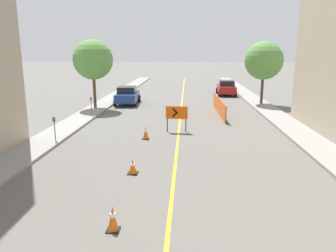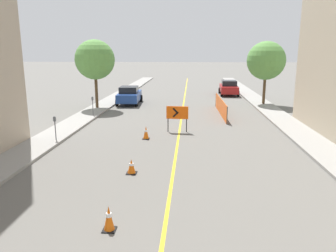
{
  "view_description": "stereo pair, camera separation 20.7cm",
  "coord_description": "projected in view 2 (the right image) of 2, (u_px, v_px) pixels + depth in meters",
  "views": [
    {
      "loc": [
        0.44,
        5.03,
        4.66
      ],
      "look_at": [
        -0.47,
        20.98,
        1.0
      ],
      "focal_mm": 35.0,
      "sensor_mm": 36.0,
      "label": 1
    },
    {
      "loc": [
        0.65,
        5.04,
        4.66
      ],
      "look_at": [
        -0.47,
        20.98,
        1.0
      ],
      "focal_mm": 35.0,
      "sensor_mm": 36.0,
      "label": 2
    }
  ],
  "objects": [
    {
      "name": "lane_stripe",
      "position": [
        183.0,
        110.0,
        26.71
      ],
      "size": [
        0.12,
        62.79,
        0.01
      ],
      "color": "gold",
      "rests_on": "ground_plane"
    },
    {
      "name": "sidewalk_left",
      "position": [
        99.0,
        108.0,
        27.17
      ],
      "size": [
        1.86,
        62.79,
        0.14
      ],
      "color": "gray",
      "rests_on": "ground_plane"
    },
    {
      "name": "sidewalk_right",
      "position": [
        269.0,
        110.0,
        26.22
      ],
      "size": [
        1.86,
        62.79,
        0.14
      ],
      "color": "gray",
      "rests_on": "ground_plane"
    },
    {
      "name": "traffic_cone_third",
      "position": [
        109.0,
        218.0,
        8.65
      ],
      "size": [
        0.35,
        0.35,
        0.7
      ],
      "color": "black",
      "rests_on": "ground_plane"
    },
    {
      "name": "traffic_cone_fourth",
      "position": [
        131.0,
        167.0,
        12.72
      ],
      "size": [
        0.4,
        0.4,
        0.58
      ],
      "color": "black",
      "rests_on": "ground_plane"
    },
    {
      "name": "traffic_cone_fifth",
      "position": [
        146.0,
        133.0,
        17.72
      ],
      "size": [
        0.38,
        0.38,
        0.71
      ],
      "color": "black",
      "rests_on": "ground_plane"
    },
    {
      "name": "arrow_barricade_primary",
      "position": [
        177.0,
        114.0,
        19.12
      ],
      "size": [
        1.28,
        0.13,
        1.53
      ],
      "rotation": [
        0.0,
        0.0,
        -0.06
      ],
      "color": "#EF560C",
      "rests_on": "ground_plane"
    },
    {
      "name": "safety_mesh_fence",
      "position": [
        221.0,
        107.0,
        24.64
      ],
      "size": [
        0.25,
        7.15,
        1.18
      ],
      "rotation": [
        0.0,
        0.0,
        1.6
      ],
      "color": "#EF560C",
      "rests_on": "ground_plane"
    },
    {
      "name": "parked_car_curb_near",
      "position": [
        129.0,
        95.0,
        29.42
      ],
      "size": [
        2.03,
        4.39,
        1.59
      ],
      "rotation": [
        0.0,
        0.0,
        0.05
      ],
      "color": "navy",
      "rests_on": "ground_plane"
    },
    {
      "name": "parked_car_curb_mid",
      "position": [
        229.0,
        88.0,
        35.42
      ],
      "size": [
        1.95,
        4.36,
        1.59
      ],
      "rotation": [
        0.0,
        0.0,
        -0.03
      ],
      "color": "maroon",
      "rests_on": "ground_plane"
    },
    {
      "name": "parking_meter_near_curb",
      "position": [
        55.0,
        123.0,
        16.95
      ],
      "size": [
        0.12,
        0.11,
        1.25
      ],
      "color": "#4C4C51",
      "rests_on": "sidewalk_left"
    },
    {
      "name": "parking_meter_far_curb",
      "position": [
        93.0,
        102.0,
        23.4
      ],
      "size": [
        0.12,
        0.11,
        1.37
      ],
      "color": "#4C4C51",
      "rests_on": "sidewalk_left"
    },
    {
      "name": "street_tree_left_near",
      "position": [
        95.0,
        60.0,
        26.08
      ],
      "size": [
        3.16,
        3.16,
        5.44
      ],
      "color": "#4C3823",
      "rests_on": "sidewalk_left"
    },
    {
      "name": "street_tree_right_near",
      "position": [
        266.0,
        61.0,
        28.02
      ],
      "size": [
        3.28,
        3.28,
        5.37
      ],
      "color": "#4C3823",
      "rests_on": "sidewalk_right"
    }
  ]
}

